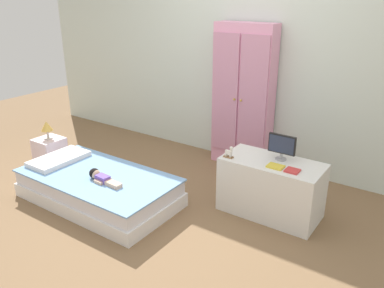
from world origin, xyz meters
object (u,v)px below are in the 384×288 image
at_px(bed, 99,188).
at_px(table_lamp, 47,127).
at_px(rocking_horse_toy, 229,152).
at_px(tv_monitor, 282,146).
at_px(wardrobe, 243,97).
at_px(doll, 100,177).
at_px(tv_stand, 271,188).
at_px(nightstand, 51,154).
at_px(book_yellow, 275,166).
at_px(book_red, 292,171).

xyz_separation_m(bed, table_lamp, (-1.00, 0.21, 0.36)).
bearing_deg(rocking_horse_toy, tv_monitor, 29.37).
relative_size(wardrobe, tv_monitor, 6.51).
xyz_separation_m(doll, tv_monitor, (1.38, 0.87, 0.33)).
height_order(tv_stand, tv_monitor, tv_monitor).
distance_m(nightstand, book_yellow, 2.57).
xyz_separation_m(table_lamp, wardrobe, (1.71, 1.34, 0.30)).
xyz_separation_m(table_lamp, book_red, (2.66, 0.42, 0.02)).
distance_m(tv_monitor, rocking_horse_toy, 0.46).
xyz_separation_m(bed, wardrobe, (0.70, 1.55, 0.66)).
bearing_deg(tv_monitor, book_red, -44.90).
bearing_deg(nightstand, doll, -14.06).
xyz_separation_m(doll, book_red, (1.55, 0.70, 0.21)).
relative_size(tv_stand, book_red, 7.76).
bearing_deg(book_yellow, doll, -153.57).
relative_size(bed, tv_stand, 1.74).
height_order(table_lamp, rocking_horse_toy, rocking_horse_toy).
height_order(doll, nightstand, doll).
distance_m(wardrobe, tv_monitor, 1.09).
xyz_separation_m(doll, wardrobe, (0.59, 1.62, 0.48)).
distance_m(doll, tv_monitor, 1.66).
relative_size(wardrobe, book_red, 14.14).
bearing_deg(book_yellow, tv_monitor, 98.84).
height_order(bed, book_yellow, book_yellow).
distance_m(bed, tv_monitor, 1.76).
bearing_deg(wardrobe, tv_stand, -48.00).
xyz_separation_m(bed, nightstand, (-1.00, 0.21, 0.04)).
height_order(nightstand, tv_monitor, tv_monitor).
bearing_deg(doll, bed, 147.13).
relative_size(doll, wardrobe, 0.25).
xyz_separation_m(nightstand, rocking_horse_toy, (2.09, 0.37, 0.39)).
bearing_deg(bed, tv_monitor, 28.37).
height_order(wardrobe, book_yellow, wardrobe).
bearing_deg(wardrobe, book_red, -44.02).
bearing_deg(tv_monitor, doll, -147.62).
xyz_separation_m(doll, nightstand, (-1.11, 0.28, -0.14)).
bearing_deg(table_lamp, nightstand, 0.00).
xyz_separation_m(wardrobe, book_yellow, (0.81, -0.92, -0.28)).
bearing_deg(wardrobe, doll, -110.14).
height_order(nightstand, rocking_horse_toy, rocking_horse_toy).
xyz_separation_m(nightstand, book_yellow, (2.52, 0.42, 0.34)).
height_order(rocking_horse_toy, book_red, rocking_horse_toy).
relative_size(doll, tv_stand, 0.45).
xyz_separation_m(doll, table_lamp, (-1.11, 0.28, 0.18)).
distance_m(book_yellow, book_red, 0.15).
distance_m(bed, nightstand, 1.03).
height_order(nightstand, book_yellow, book_yellow).
bearing_deg(tv_stand, wardrobe, 132.00).
height_order(wardrobe, rocking_horse_toy, wardrobe).
relative_size(nightstand, rocking_horse_toy, 3.24).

